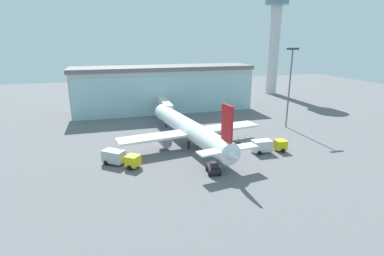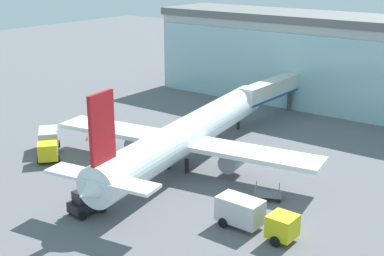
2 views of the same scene
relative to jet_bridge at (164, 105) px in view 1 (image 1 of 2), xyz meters
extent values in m
plane|color=slate|center=(2.08, -28.90, -4.36)|extent=(240.00, 240.00, 0.00)
cube|color=#B6B6B6|center=(2.08, 12.26, 2.11)|extent=(55.52, 13.09, 12.94)
cube|color=#A1CDD3|center=(2.17, 5.97, 1.46)|extent=(54.24, 1.09, 11.64)
cube|color=slate|center=(2.08, 12.26, 9.18)|extent=(56.63, 13.35, 1.20)
cube|color=silver|center=(0.00, -0.10, 0.17)|extent=(2.23, 14.47, 2.40)
cube|color=#194799|center=(0.00, -0.10, -0.88)|extent=(2.28, 14.47, 0.30)
cylinder|color=#4C4C51|center=(0.01, 5.32, -2.70)|extent=(0.70, 0.70, 3.33)
cylinder|color=silver|center=(51.62, 32.10, 13.29)|extent=(4.48, 4.48, 35.31)
cylinder|color=#59595E|center=(29.45, -15.45, 5.46)|extent=(0.36, 0.36, 19.65)
cube|color=#333338|center=(29.45, -15.45, 15.54)|extent=(3.20, 0.40, 0.50)
cylinder|color=white|center=(1.45, -21.46, -0.78)|extent=(9.77, 34.58, 3.96)
cone|color=white|center=(-1.48, -4.51, -0.78)|extent=(4.41, 3.63, 3.96)
cone|color=white|center=(4.38, -38.42, -0.78)|extent=(4.19, 4.55, 3.57)
cube|color=white|center=(1.74, -23.16, -1.18)|extent=(31.78, 9.51, 0.50)
cube|color=white|center=(4.21, -37.43, -0.19)|extent=(11.25, 4.24, 0.30)
cube|color=red|center=(4.12, -36.94, 4.32)|extent=(0.90, 3.21, 6.23)
cylinder|color=gray|center=(-4.25, -23.69, -2.53)|extent=(2.61, 3.51, 2.10)
cylinder|color=gray|center=(7.56, -21.64, -2.53)|extent=(2.61, 3.51, 2.10)
cylinder|color=black|center=(0.74, -24.35, -3.56)|extent=(0.50, 0.50, 1.60)
cylinder|color=black|center=(3.08, -23.94, -3.56)|extent=(0.50, 0.50, 1.60)
cylinder|color=black|center=(-0.97, -7.46, -3.56)|extent=(0.40, 0.40, 1.60)
cube|color=yellow|center=(-11.37, -31.35, -2.96)|extent=(3.10, 3.10, 1.90)
cube|color=#B2B2B7|center=(-14.62, -28.70, -2.81)|extent=(4.49, 4.23, 2.20)
cylinder|color=black|center=(-10.67, -30.50, -3.91)|extent=(0.89, 0.80, 0.90)
cylinder|color=black|center=(-12.06, -32.21, -3.91)|extent=(0.89, 0.80, 0.90)
cylinder|color=black|center=(-14.70, -27.21, -3.91)|extent=(0.89, 0.80, 0.90)
cylinder|color=black|center=(-16.09, -28.92, -3.91)|extent=(0.89, 0.80, 0.90)
cube|color=yellow|center=(18.52, -30.70, -2.96)|extent=(2.22, 2.22, 1.90)
cube|color=silver|center=(14.32, -30.67, -2.81)|extent=(4.01, 2.23, 2.20)
cylinder|color=black|center=(18.53, -29.60, -3.91)|extent=(0.90, 0.31, 0.90)
cylinder|color=black|center=(18.51, -31.80, -3.91)|extent=(0.90, 0.31, 0.90)
cylinder|color=black|center=(13.33, -29.57, -3.91)|extent=(0.90, 0.31, 0.90)
cylinder|color=black|center=(13.31, -31.77, -3.91)|extent=(0.90, 0.31, 0.90)
cube|color=slate|center=(13.44, -24.38, -3.84)|extent=(3.22, 2.71, 0.16)
cylinder|color=black|center=(14.11, -23.23, -4.14)|extent=(0.45, 0.31, 0.44)
cylinder|color=slate|center=(14.11, -23.23, -3.31)|extent=(0.08, 0.08, 0.90)
cylinder|color=black|center=(14.77, -24.50, -4.14)|extent=(0.45, 0.31, 0.44)
cylinder|color=slate|center=(14.77, -24.50, -3.31)|extent=(0.08, 0.08, 0.90)
cylinder|color=black|center=(12.12, -24.26, -4.14)|extent=(0.45, 0.31, 0.44)
cylinder|color=slate|center=(12.12, -24.26, -3.31)|extent=(0.08, 0.08, 0.90)
cylinder|color=black|center=(12.78, -25.54, -4.14)|extent=(0.45, 0.31, 0.44)
cylinder|color=slate|center=(12.78, -25.54, -3.31)|extent=(0.08, 0.08, 0.90)
cube|color=black|center=(1.75, -37.16, -3.51)|extent=(2.16, 3.39, 0.90)
cube|color=#26262B|center=(1.68, -37.80, -2.56)|extent=(1.51, 1.16, 1.00)
cylinder|color=black|center=(0.99, -35.94, -3.96)|extent=(0.44, 0.84, 0.80)
cylinder|color=black|center=(2.77, -36.15, -3.96)|extent=(0.44, 0.84, 0.80)
cylinder|color=black|center=(0.73, -38.17, -3.96)|extent=(0.44, 0.84, 0.80)
cylinder|color=black|center=(2.52, -38.38, -3.96)|extent=(0.44, 0.84, 0.80)
cone|color=orange|center=(2.26, -29.15, -4.09)|extent=(0.36, 0.36, 0.55)
cone|color=orange|center=(-13.94, -23.25, -4.09)|extent=(0.36, 0.36, 0.55)
camera|label=1|loc=(-14.15, -81.77, 17.70)|focal=28.00mm
camera|label=2|loc=(36.85, -66.54, 18.28)|focal=50.00mm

